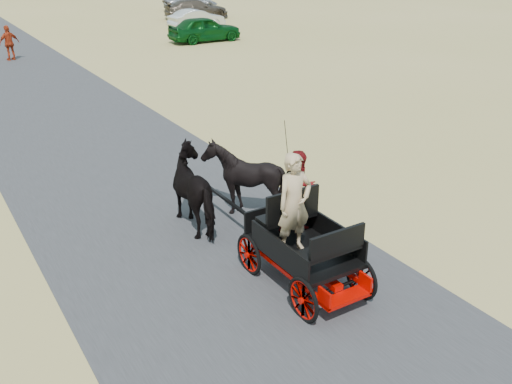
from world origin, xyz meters
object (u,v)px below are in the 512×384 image
horse_left (199,190)px  car_b (197,19)px  carriage (303,266)px  car_a (205,29)px  pedestrian (9,43)px  car_c (196,9)px  car_d (191,2)px  horse_right (244,179)px

horse_left → car_b: horse_left is taller
carriage → car_a: size_ratio=0.56×
car_b → carriage: bearing=152.8°
pedestrian → car_c: bearing=-160.9°
carriage → car_c: bearing=66.6°
pedestrian → car_a: size_ratio=0.40×
car_d → car_b: bearing=167.4°
horse_right → pedestrian: bearing=-87.2°
car_a → pedestrian: bearing=89.7°
pedestrian → car_c: 17.84m
horse_left → pedestrian: pedestrian is taller
horse_right → car_d: (16.10, 35.93, -0.22)m
car_a → horse_left: bearing=153.0°
carriage → horse_right: (0.55, 3.00, 0.49)m
carriage → car_a: car_a is taller
pedestrian → horse_right: bearing=79.9°
carriage → car_c: (14.62, 33.73, 0.34)m
horse_left → pedestrian: size_ratio=1.16×
pedestrian → car_a: bearing=166.4°
pedestrian → car_b: (12.84, 4.85, -0.23)m
horse_right → car_c: 33.80m
pedestrian → car_d: (17.15, 14.66, -0.23)m
car_a → car_b: 5.34m
horse_left → car_c: (15.17, 30.73, -0.15)m
horse_left → car_a: bearing=-117.4°
car_b → horse_right: bearing=151.5°
car_a → car_b: car_a is taller
car_b → car_d: 10.72m
horse_right → car_b: horse_right is taller
pedestrian → car_b: pedestrian is taller
horse_left → horse_right: 1.10m
car_a → car_d: size_ratio=0.95×
car_a → car_c: (4.21, 9.59, -0.03)m
horse_left → car_b: (12.89, 26.11, -0.21)m
horse_right → car_a: horse_right is taller
horse_right → car_c: horse_right is taller
car_b → car_d: bearing=-27.9°
horse_right → car_d: horse_right is taller
horse_left → carriage: bearing=100.4°
horse_right → car_c: (14.07, 30.73, -0.15)m
carriage → horse_right: horse_right is taller
horse_right → car_c: bearing=-114.6°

